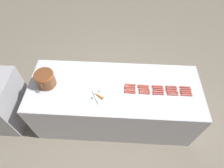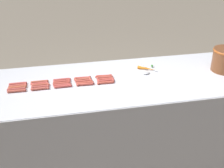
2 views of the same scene
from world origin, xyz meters
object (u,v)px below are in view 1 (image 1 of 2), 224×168
(hot_dog_11, at_px, (172,91))
(hot_dog_2, at_px, (158,94))
(hot_dog_21, at_px, (171,87))
(carrot, at_px, (98,95))
(hot_dog_9, at_px, (130,91))
(bean_pot, at_px, (45,79))
(hot_dog_18, at_px, (144,87))
(hot_dog_17, at_px, (158,88))
(hot_dog_12, at_px, (158,90))
(hot_dog_4, at_px, (130,92))
(hot_dog_20, at_px, (185,87))
(hot_dog_10, at_px, (186,91))
(hot_dog_16, at_px, (172,89))
(hot_dog_13, at_px, (144,89))
(hot_dog_15, at_px, (186,89))
(hot_dog_0, at_px, (187,95))
(serving_spoon, at_px, (99,93))
(hot_dog_1, at_px, (173,95))
(hot_dog_24, at_px, (131,85))
(hot_dog_6, at_px, (173,92))
(hot_dog_23, at_px, (144,86))
(hot_dog_19, at_px, (130,87))
(hot_dog_22, at_px, (157,86))
(hot_dog_5, at_px, (186,93))
(hot_dog_7, at_px, (158,92))
(hot_dog_8, at_px, (145,91))

(hot_dog_11, bearing_deg, hot_dog_2, 108.92)
(hot_dog_21, relative_size, carrot, 0.94)
(hot_dog_21, bearing_deg, carrot, 101.48)
(hot_dog_9, relative_size, bean_pot, 0.48)
(hot_dog_18, bearing_deg, hot_dog_17, -90.12)
(hot_dog_12, height_order, carrot, carrot)
(hot_dog_4, distance_m, hot_dog_20, 0.76)
(hot_dog_2, xyz_separation_m, hot_dog_12, (0.07, -0.01, 0.00))
(hot_dog_10, bearing_deg, hot_dog_18, 86.59)
(hot_dog_16, bearing_deg, hot_dog_10, -99.07)
(hot_dog_13, height_order, carrot, carrot)
(hot_dog_2, distance_m, hot_dog_15, 0.39)
(hot_dog_13, bearing_deg, hot_dog_20, -83.06)
(hot_dog_11, distance_m, hot_dog_15, 0.20)
(hot_dog_0, height_order, hot_dog_4, same)
(hot_dog_15, xyz_separation_m, serving_spoon, (-0.12, 1.17, -0.00))
(hot_dog_4, bearing_deg, hot_dog_1, -90.27)
(hot_dog_1, relative_size, hot_dog_24, 1.00)
(hot_dog_6, distance_m, hot_dog_23, 0.39)
(hot_dog_1, relative_size, hot_dog_19, 1.00)
(hot_dog_17, xyz_separation_m, hot_dog_22, (0.03, 0.01, 0.00))
(hot_dog_4, height_order, hot_dog_16, same)
(hot_dog_2, height_order, hot_dog_5, same)
(bean_pot, bearing_deg, hot_dog_6, -91.76)
(hot_dog_5, relative_size, hot_dog_9, 1.00)
(hot_dog_21, bearing_deg, hot_dog_23, 90.65)
(hot_dog_21, xyz_separation_m, hot_dog_22, (-0.00, 0.19, 0.00))
(hot_dog_1, height_order, hot_dog_5, same)
(hot_dog_1, distance_m, hot_dog_2, 0.19)
(hot_dog_11, bearing_deg, hot_dog_15, -79.33)
(carrot, bearing_deg, hot_dog_12, -80.37)
(hot_dog_6, bearing_deg, hot_dog_16, 5.92)
(hot_dog_5, bearing_deg, hot_dog_24, 82.54)
(hot_dog_6, distance_m, hot_dog_11, 0.03)
(hot_dog_2, xyz_separation_m, hot_dog_20, (0.13, -0.37, 0.00))
(hot_dog_19, xyz_separation_m, hot_dog_23, (0.03, -0.19, 0.00))
(hot_dog_7, bearing_deg, hot_dog_10, -84.82)
(hot_dog_4, height_order, hot_dog_9, same)
(hot_dog_17, bearing_deg, hot_dog_5, -99.87)
(hot_dog_23, bearing_deg, hot_dog_22, -89.72)
(hot_dog_24, bearing_deg, hot_dog_15, -92.54)
(hot_dog_5, relative_size, hot_dog_10, 1.00)
(hot_dog_18, xyz_separation_m, carrot, (-0.17, 0.61, 0.00))
(hot_dog_7, distance_m, hot_dog_10, 0.37)
(hot_dog_10, xyz_separation_m, hot_dog_22, (0.06, 0.38, 0.00))
(hot_dog_8, xyz_separation_m, hot_dog_19, (0.07, 0.20, 0.00))
(hot_dog_20, bearing_deg, hot_dog_0, -179.80)
(hot_dog_8, bearing_deg, hot_dog_16, -79.83)
(hot_dog_6, relative_size, hot_dog_8, 1.00)
(hot_dog_6, bearing_deg, hot_dog_5, -89.94)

